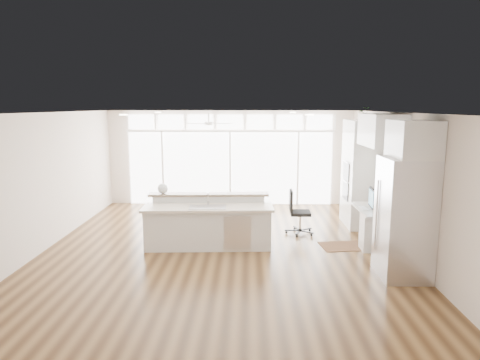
{
  "coord_description": "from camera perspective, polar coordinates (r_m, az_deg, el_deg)",
  "views": [
    {
      "loc": [
        0.55,
        -8.23,
        2.82
      ],
      "look_at": [
        0.36,
        0.6,
        1.29
      ],
      "focal_mm": 32.0,
      "sensor_mm": 36.0,
      "label": 1
    }
  ],
  "objects": [
    {
      "name": "refrigerator",
      "position": [
        7.57,
        21.07,
        -4.76
      ],
      "size": [
        0.76,
        0.9,
        2.0
      ],
      "primitive_type": "cube",
      "color": "silver",
      "rests_on": "floor"
    },
    {
      "name": "upper_cabinets",
      "position": [
        8.94,
        18.42,
        6.31
      ],
      "size": [
        0.64,
        1.3,
        0.64
      ],
      "primitive_type": "cube",
      "color": "silver",
      "rests_on": "wall_right"
    },
    {
      "name": "monitor",
      "position": [
        9.08,
        17.23,
        -2.32
      ],
      "size": [
        0.13,
        0.53,
        0.44
      ],
      "primitive_type": "cube",
      "rotation": [
        0.0,
        0.0,
        -0.09
      ],
      "color": "black",
      "rests_on": "desk_nook"
    },
    {
      "name": "desk_window",
      "position": [
        9.11,
        19.89,
        1.22
      ],
      "size": [
        0.04,
        0.85,
        0.85
      ],
      "primitive_type": "cube",
      "color": "white",
      "rests_on": "wall_right"
    },
    {
      "name": "framed_photos",
      "position": [
        9.71,
        18.69,
        0.9
      ],
      "size": [
        0.06,
        0.22,
        0.8
      ],
      "primitive_type": "cube",
      "color": "black",
      "rests_on": "wall_right"
    },
    {
      "name": "floor",
      "position": [
        8.73,
        -2.45,
        -9.11
      ],
      "size": [
        7.0,
        8.0,
        0.02
      ],
      "primitive_type": "cube",
      "color": "#412914",
      "rests_on": "ground"
    },
    {
      "name": "kitchen_island",
      "position": [
        8.65,
        -4.28,
        -5.66
      ],
      "size": [
        2.64,
        1.09,
        1.03
      ],
      "primitive_type": "cube",
      "rotation": [
        0.0,
        0.0,
        0.04
      ],
      "color": "silver",
      "rests_on": "floor"
    },
    {
      "name": "wall_left",
      "position": [
        9.29,
        -24.59,
        -0.18
      ],
      "size": [
        0.04,
        8.0,
        2.7
      ],
      "primitive_type": "cube",
      "color": "beige",
      "rests_on": "floor"
    },
    {
      "name": "wall_front",
      "position": [
        4.52,
        -5.85,
        -9.24
      ],
      "size": [
        7.0,
        0.04,
        2.7
      ],
      "primitive_type": "cube",
      "color": "beige",
      "rests_on": "floor"
    },
    {
      "name": "wall_right",
      "position": [
        8.87,
        20.67,
        -0.35
      ],
      "size": [
        0.04,
        8.0,
        2.7
      ],
      "primitive_type": "cube",
      "color": "beige",
      "rests_on": "floor"
    },
    {
      "name": "oven_cabinet",
      "position": [
        10.49,
        15.71,
        0.85
      ],
      "size": [
        0.64,
        1.2,
        2.5
      ],
      "primitive_type": "cube",
      "color": "silver",
      "rests_on": "floor"
    },
    {
      "name": "potted_plant",
      "position": [
        10.37,
        16.06,
        8.32
      ],
      "size": [
        0.3,
        0.33,
        0.23
      ],
      "primitive_type": "imported",
      "rotation": [
        0.0,
        0.0,
        0.13
      ],
      "color": "#305F28",
      "rests_on": "oven_cabinet"
    },
    {
      "name": "keyboard",
      "position": [
        9.08,
        16.13,
        -3.62
      ],
      "size": [
        0.14,
        0.34,
        0.02
      ],
      "primitive_type": "cube",
      "rotation": [
        0.0,
        0.0,
        0.03
      ],
      "color": "silver",
      "rests_on": "desk_nook"
    },
    {
      "name": "fishbowl",
      "position": [
        8.99,
        -10.25,
        -1.12
      ],
      "size": [
        0.23,
        0.23,
        0.21
      ],
      "primitive_type": "sphere",
      "rotation": [
        0.0,
        0.0,
        -0.09
      ],
      "color": "white",
      "rests_on": "kitchen_island"
    },
    {
      "name": "glass_wall",
      "position": [
        12.32,
        -1.32,
        1.56
      ],
      "size": [
        5.8,
        0.06,
        2.08
      ],
      "primitive_type": "cube",
      "color": "white",
      "rests_on": "wall_back"
    },
    {
      "name": "recessed_lights",
      "position": [
        8.45,
        -2.49,
        8.87
      ],
      "size": [
        3.4,
        3.0,
        0.02
      ],
      "primitive_type": "cube",
      "color": "beige",
      "rests_on": "ceiling"
    },
    {
      "name": "fridge_cabinet",
      "position": [
        7.39,
        22.13,
        5.06
      ],
      "size": [
        0.64,
        0.9,
        0.6
      ],
      "primitive_type": "cube",
      "color": "silver",
      "rests_on": "wall_right"
    },
    {
      "name": "rug",
      "position": [
        9.06,
        13.59,
        -8.56
      ],
      "size": [
        0.97,
        0.75,
        0.01
      ],
      "primitive_type": "cube",
      "rotation": [
        0.0,
        0.0,
        0.13
      ],
      "color": "#381F12",
      "rests_on": "floor"
    },
    {
      "name": "ceiling_fan",
      "position": [
        11.09,
        -4.22,
        8.04
      ],
      "size": [
        1.16,
        1.16,
        0.32
      ],
      "primitive_type": "cube",
      "color": "white",
      "rests_on": "ceiling"
    },
    {
      "name": "transom_row",
      "position": [
        12.19,
        -1.34,
        7.76
      ],
      "size": [
        5.9,
        0.06,
        0.4
      ],
      "primitive_type": "cube",
      "color": "white",
      "rests_on": "wall_back"
    },
    {
      "name": "ceiling",
      "position": [
        8.25,
        -2.59,
        8.98
      ],
      "size": [
        7.0,
        8.0,
        0.02
      ],
      "primitive_type": "cube",
      "color": "white",
      "rests_on": "wall_back"
    },
    {
      "name": "desk_nook",
      "position": [
        9.25,
        17.52,
        -5.95
      ],
      "size": [
        0.72,
        1.3,
        0.76
      ],
      "primitive_type": "cube",
      "color": "silver",
      "rests_on": "floor"
    },
    {
      "name": "office_chair",
      "position": [
        9.61,
        8.04,
        -4.31
      ],
      "size": [
        0.52,
        0.48,
        0.98
      ],
      "primitive_type": "cube",
      "rotation": [
        0.0,
        0.0,
        -0.02
      ],
      "color": "black",
      "rests_on": "floor"
    },
    {
      "name": "wall_back",
      "position": [
        12.33,
        -1.31,
        2.98
      ],
      "size": [
        7.0,
        0.04,
        2.7
      ],
      "primitive_type": "cube",
      "color": "beige",
      "rests_on": "floor"
    }
  ]
}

